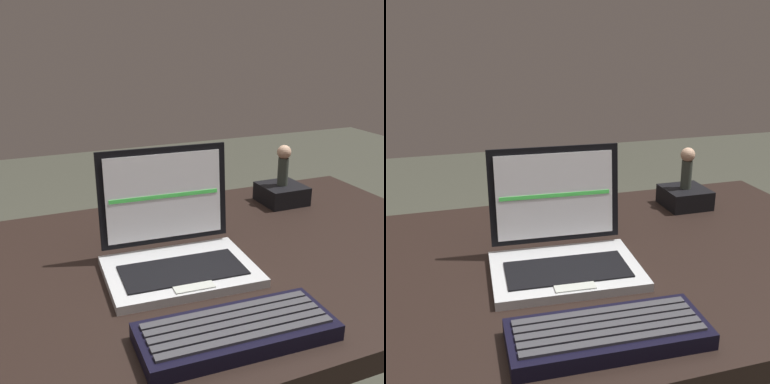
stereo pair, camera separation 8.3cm
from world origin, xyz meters
TOP-DOWN VIEW (x-y plane):
  - desk at (0.00, 0.00)m, footprint 1.47×0.72m
  - laptop_front at (0.08, -0.02)m, footprint 0.28×0.23m
  - external_keyboard at (0.08, -0.26)m, footprint 0.30×0.13m
  - figurine_stand at (0.46, 0.21)m, footprint 0.11×0.11m
  - figurine at (0.46, 0.21)m, footprint 0.04×0.04m

SIDE VIEW (x-z plane):
  - desk at x=0.00m, z-range 0.27..1.02m
  - external_keyboard at x=0.08m, z-range 0.75..0.78m
  - figurine_stand at x=0.46m, z-range 0.76..0.80m
  - laptop_front at x=0.08m, z-range 0.69..0.91m
  - figurine at x=0.46m, z-range 0.81..0.92m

